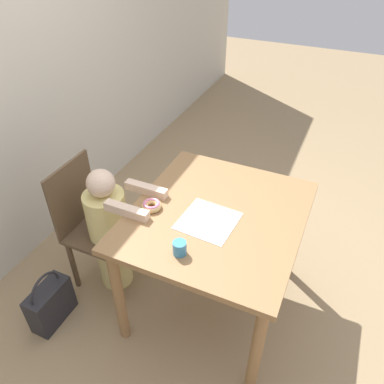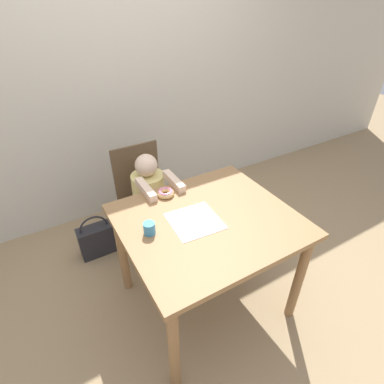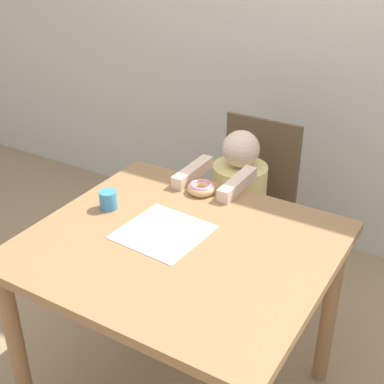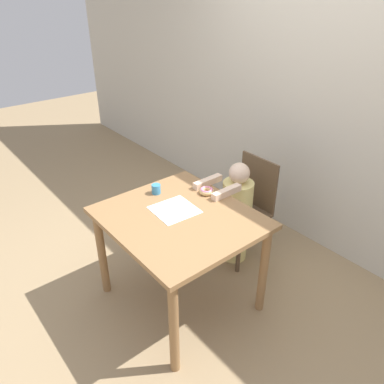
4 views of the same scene
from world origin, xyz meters
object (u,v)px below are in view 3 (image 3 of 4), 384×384
object	(u,v)px
handbag	(181,232)
donut	(201,188)
child_figure	(237,221)
chair	(248,210)
cup	(108,200)

from	to	relation	value
handbag	donut	bearing A→B (deg)	-50.57
child_figure	donut	world-z (taller)	child_figure
donut	chair	bearing A→B (deg)	88.93
donut	handbag	bearing A→B (deg)	129.43
chair	handbag	bearing A→B (deg)	171.05
handbag	cup	bearing A→B (deg)	-76.99
child_figure	cup	bearing A→B (deg)	-111.95
child_figure	donut	xyz separation A→B (m)	(-0.01, -0.32, 0.32)
chair	donut	xyz separation A→B (m)	(-0.01, -0.44, 0.33)
handbag	cup	xyz separation A→B (m)	(0.18, -0.79, 0.64)
child_figure	chair	bearing A→B (deg)	90.00
donut	cup	xyz separation A→B (m)	(-0.24, -0.28, 0.01)
child_figure	handbag	distance (m)	0.56
donut	handbag	distance (m)	0.91
child_figure	handbag	bearing A→B (deg)	156.25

